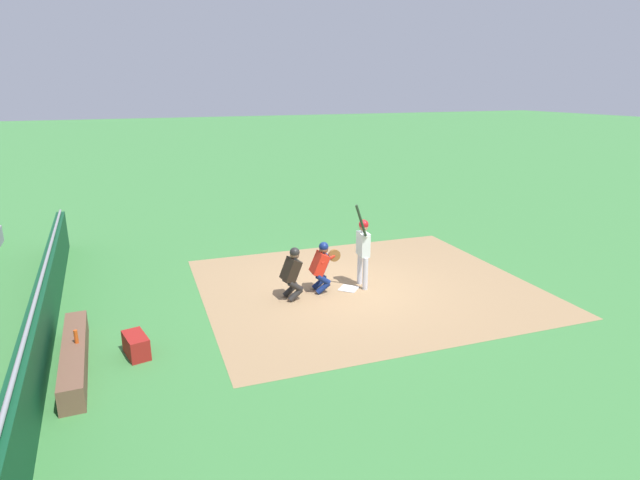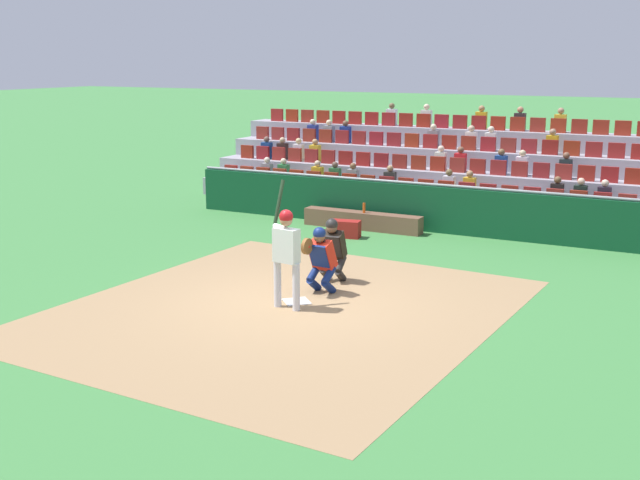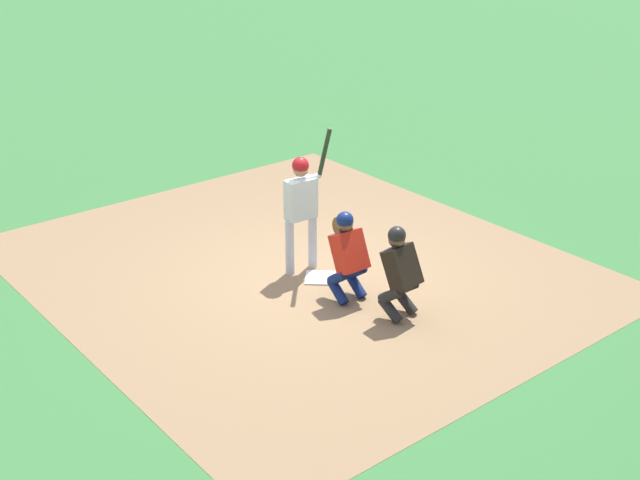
{
  "view_description": "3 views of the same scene",
  "coord_description": "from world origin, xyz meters",
  "views": [
    {
      "loc": [
        11.08,
        -5.37,
        4.9
      ],
      "look_at": [
        -0.12,
        -0.73,
        1.34
      ],
      "focal_mm": 29.34,
      "sensor_mm": 36.0,
      "label": 1
    },
    {
      "loc": [
        -6.7,
        11.97,
        4.3
      ],
      "look_at": [
        0.03,
        -0.97,
        0.95
      ],
      "focal_mm": 44.85,
      "sensor_mm": 36.0,
      "label": 2
    },
    {
      "loc": [
        -7.35,
        -8.18,
        5.53
      ],
      "look_at": [
        -0.59,
        -0.64,
        1.0
      ],
      "focal_mm": 47.51,
      "sensor_mm": 36.0,
      "label": 3
    }
  ],
  "objects": [
    {
      "name": "water_bottle_on_bench",
      "position": [
        1.48,
        -6.17,
        0.57
      ],
      "size": [
        0.07,
        0.07,
        0.25
      ],
      "primitive_type": "cylinder",
      "color": "#D74E17",
      "rests_on": "dugout_bench"
    },
    {
      "name": "infield_dirt_patch",
      "position": [
        0.0,
        0.5,
        0.0
      ],
      "size": [
        7.51,
        8.51,
        0.01
      ],
      "primitive_type": "cube",
      "rotation": [
        0.0,
        0.0,
        -0.05
      ],
      "color": "#9D7B54",
      "rests_on": "ground_plane"
    },
    {
      "name": "home_plate_marker",
      "position": [
        0.0,
        0.0,
        0.02
      ],
      "size": [
        0.62,
        0.62,
        0.02
      ],
      "primitive_type": "cube",
      "rotation": [
        0.0,
        0.0,
        0.79
      ],
      "color": "white",
      "rests_on": "infield_dirt_patch"
    },
    {
      "name": "home_plate_umpire",
      "position": [
        0.03,
        -1.51,
        0.7
      ],
      "size": [
        0.49,
        0.49,
        1.29
      ],
      "color": "black",
      "rests_on": "ground_plane"
    },
    {
      "name": "batter_at_plate",
      "position": [
        -0.02,
        0.39,
        1.1
      ],
      "size": [
        0.59,
        0.51,
        2.22
      ],
      "color": "silver",
      "rests_on": "ground_plane"
    },
    {
      "name": "equipment_duffel_bag",
      "position": [
        1.52,
        -5.18,
        0.21
      ],
      "size": [
        0.76,
        0.49,
        0.42
      ],
      "primitive_type": "cube",
      "rotation": [
        0.0,
        0.0,
        0.19
      ],
      "color": "maroon",
      "rests_on": "ground_plane"
    },
    {
      "name": "dugout_bench",
      "position": [
        1.55,
        -6.24,
        0.22
      ],
      "size": [
        3.17,
        0.4,
        0.44
      ],
      "primitive_type": "cube",
      "color": "brown",
      "rests_on": "ground_plane"
    },
    {
      "name": "ground_plane",
      "position": [
        0.0,
        0.0,
        0.0
      ],
      "size": [
        160.0,
        160.0,
        0.0
      ],
      "primitive_type": "plane",
      "color": "#3E803E"
    },
    {
      "name": "dugout_wall",
      "position": [
        0.0,
        -6.79,
        0.59
      ],
      "size": [
        13.42,
        0.24,
        1.23
      ],
      "color": "#0E4526",
      "rests_on": "ground_plane"
    },
    {
      "name": "catcher_crouching",
      "position": [
        -0.13,
        -0.68,
        0.72
      ],
      "size": [
        0.49,
        0.72,
        1.29
      ],
      "color": "navy",
      "rests_on": "ground_plane"
    }
  ]
}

